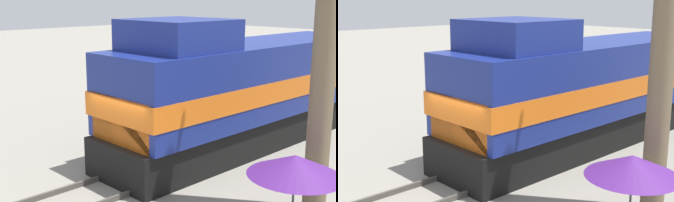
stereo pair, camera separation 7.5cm
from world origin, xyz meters
TOP-DOWN VIEW (x-y plane):
  - ground_plane at (0.00, 0.00)m, footprint 120.00×120.00m
  - rail_near at (-0.72, 0.00)m, footprint 0.08×40.64m
  - rail_far at (0.72, 0.00)m, footprint 0.08×40.64m
  - locomotive at (0.00, 4.94)m, footprint 3.05×12.72m
  - vendor_umbrella at (5.00, 0.10)m, footprint 2.07×2.07m

SIDE VIEW (x-z plane):
  - ground_plane at x=0.00m, z-range 0.00..0.00m
  - rail_near at x=-0.72m, z-range 0.00..0.15m
  - rail_far at x=0.72m, z-range 0.00..0.15m
  - vendor_umbrella at x=5.00m, z-range 0.75..2.73m
  - locomotive at x=0.00m, z-range -0.30..4.32m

